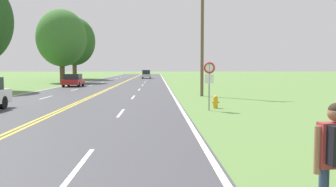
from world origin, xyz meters
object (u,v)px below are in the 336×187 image
(fire_hydrant, at_px, (215,102))
(car_silver_van_mid_far, at_px, (146,74))
(tree_behind_sign, at_px, (74,41))
(tree_far_back, at_px, (74,42))
(hitchhiker_person, at_px, (336,152))
(traffic_sign, at_px, (209,74))
(tree_left_verge, at_px, (62,38))
(car_red_sedan_mid_near, at_px, (73,80))

(fire_hydrant, xyz_separation_m, car_silver_van_mid_far, (-5.14, 52.69, 0.53))
(tree_behind_sign, xyz_separation_m, tree_far_back, (-1.48, 6.58, 0.43))
(hitchhiker_person, xyz_separation_m, tree_far_back, (-18.35, 65.60, 6.18))
(traffic_sign, distance_m, tree_behind_sign, 49.28)
(tree_left_verge, height_order, car_silver_van_mid_far, tree_left_verge)
(tree_left_verge, relative_size, tree_far_back, 0.95)
(hitchhiker_person, relative_size, fire_hydrant, 2.47)
(hitchhiker_person, height_order, car_silver_van_mid_far, car_silver_van_mid_far)
(fire_hydrant, height_order, traffic_sign, traffic_sign)
(tree_far_back, bearing_deg, tree_behind_sign, -77.32)
(tree_left_verge, bearing_deg, hitchhiker_person, -71.28)
(tree_behind_sign, bearing_deg, traffic_sign, -69.56)
(tree_far_back, distance_m, car_silver_van_mid_far, 15.39)
(car_silver_van_mid_far, bearing_deg, tree_left_verge, -28.81)
(traffic_sign, height_order, tree_left_verge, tree_left_verge)
(tree_behind_sign, bearing_deg, hitchhiker_person, -74.05)
(traffic_sign, xyz_separation_m, car_red_sedan_mid_near, (-12.07, 22.98, -1.10))
(hitchhiker_person, xyz_separation_m, car_red_sedan_mid_near, (-11.81, 36.05, -0.29))
(hitchhiker_person, relative_size, car_silver_van_mid_far, 0.38)
(fire_hydrant, bearing_deg, tree_behind_sign, 111.45)
(tree_far_back, bearing_deg, tree_left_verge, -82.33)
(hitchhiker_person, relative_size, car_red_sedan_mid_near, 0.43)
(traffic_sign, xyz_separation_m, tree_behind_sign, (-17.12, 45.94, 4.95))
(hitchhiker_person, bearing_deg, traffic_sign, -5.00)
(fire_hydrant, height_order, car_red_sedan_mid_near, car_red_sedan_mid_near)
(car_silver_van_mid_far, bearing_deg, traffic_sign, 5.54)
(traffic_sign, xyz_separation_m, tree_far_back, (-18.61, 52.52, 5.37))
(tree_far_back, relative_size, car_silver_van_mid_far, 2.45)
(traffic_sign, relative_size, tree_far_back, 0.22)
(tree_left_verge, bearing_deg, car_red_sedan_mid_near, -69.32)
(tree_left_verge, bearing_deg, tree_behind_sign, 94.97)
(car_red_sedan_mid_near, distance_m, car_silver_van_mid_far, 31.66)
(traffic_sign, height_order, tree_far_back, tree_far_back)
(hitchhiker_person, height_order, car_red_sedan_mid_near, hitchhiker_person)
(hitchhiker_person, height_order, tree_far_back, tree_far_back)
(tree_left_verge, height_order, tree_far_back, tree_far_back)
(tree_left_verge, distance_m, tree_far_back, 19.20)
(tree_far_back, bearing_deg, car_silver_van_mid_far, 5.04)
(traffic_sign, xyz_separation_m, car_silver_van_mid_far, (-4.64, 53.75, -0.96))
(fire_hydrant, distance_m, tree_far_back, 55.32)
(tree_left_verge, distance_m, car_silver_van_mid_far, 23.87)
(fire_hydrant, bearing_deg, hitchhiker_person, -93.08)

